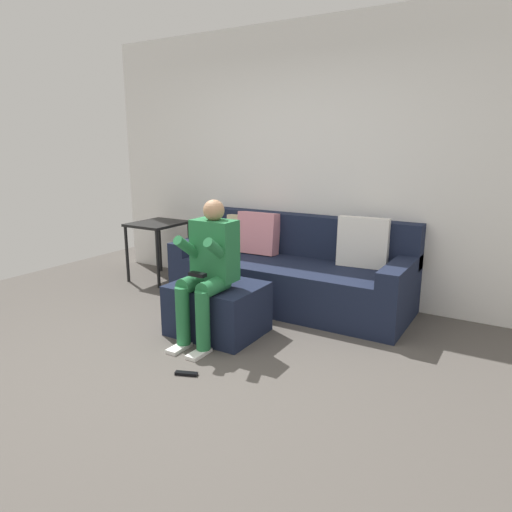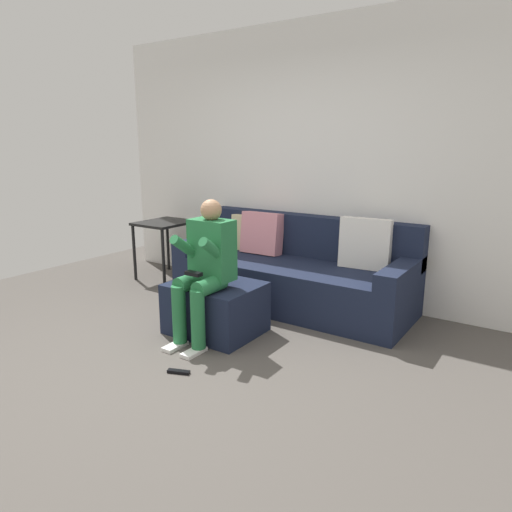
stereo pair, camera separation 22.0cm
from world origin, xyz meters
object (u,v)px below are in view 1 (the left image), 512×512
object	(u,v)px
person_seated	(208,265)
remote_near_ottoman	(186,374)
ottoman	(218,309)
side_table	(158,231)
couch_sectional	(291,272)

from	to	relation	value
person_seated	remote_near_ottoman	bearing A→B (deg)	-69.24
ottoman	remote_near_ottoman	xyz separation A→B (m)	(0.25, -0.74, -0.21)
side_table	remote_near_ottoman	bearing A→B (deg)	-43.42
side_table	remote_near_ottoman	distance (m)	2.57
ottoman	person_seated	size ratio (longest dim) A/B	0.64
person_seated	side_table	size ratio (longest dim) A/B	1.68
ottoman	person_seated	distance (m)	0.46
side_table	person_seated	bearing A→B (deg)	-35.64
couch_sectional	remote_near_ottoman	xyz separation A→B (m)	(0.07, -1.76, -0.31)
couch_sectional	person_seated	bearing A→B (deg)	-97.29
ottoman	person_seated	world-z (taller)	person_seated
side_table	couch_sectional	bearing A→B (deg)	1.21
person_seated	side_table	world-z (taller)	person_seated
remote_near_ottoman	person_seated	bearing A→B (deg)	89.74
ottoman	remote_near_ottoman	distance (m)	0.81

